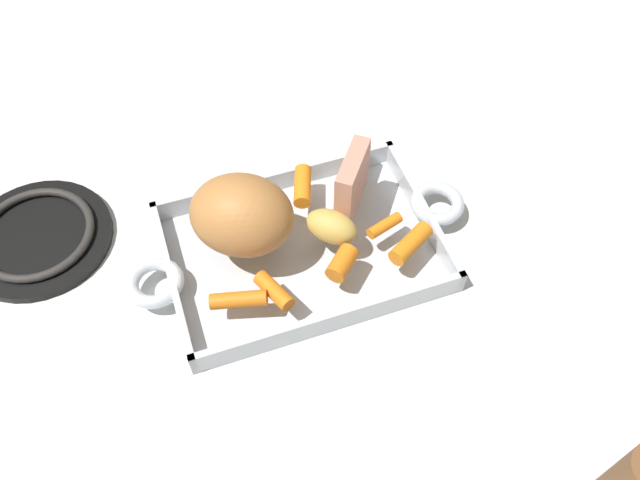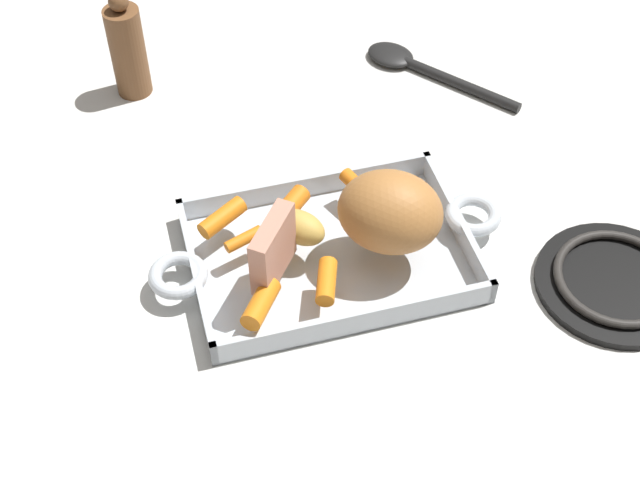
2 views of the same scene
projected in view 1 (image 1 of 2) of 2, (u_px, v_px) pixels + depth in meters
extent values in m
plane|color=silver|center=(303.00, 254.00, 0.80)|extent=(2.13, 2.13, 0.00)
cube|color=silver|center=(302.00, 252.00, 0.80)|extent=(0.33, 0.23, 0.01)
cube|color=silver|center=(333.00, 321.00, 0.73)|extent=(0.33, 0.01, 0.03)
cube|color=silver|center=(276.00, 181.00, 0.85)|extent=(0.33, 0.01, 0.03)
cube|color=silver|center=(173.00, 282.00, 0.76)|extent=(0.01, 0.23, 0.03)
cube|color=silver|center=(422.00, 212.00, 0.82)|extent=(0.01, 0.23, 0.03)
torus|color=silver|center=(154.00, 283.00, 0.74)|extent=(0.07, 0.07, 0.02)
torus|color=silver|center=(437.00, 203.00, 0.81)|extent=(0.07, 0.07, 0.02)
ellipsoid|color=#BA793D|center=(242.00, 215.00, 0.73)|extent=(0.15, 0.14, 0.09)
cube|color=tan|center=(352.00, 182.00, 0.77)|extent=(0.06, 0.08, 0.08)
cylinder|color=orange|center=(303.00, 186.00, 0.81)|extent=(0.04, 0.06, 0.02)
cylinder|color=orange|center=(342.00, 263.00, 0.74)|extent=(0.05, 0.05, 0.02)
cylinder|color=orange|center=(385.00, 226.00, 0.77)|extent=(0.05, 0.03, 0.02)
cylinder|color=orange|center=(274.00, 291.00, 0.72)|extent=(0.04, 0.06, 0.02)
cylinder|color=orange|center=(411.00, 243.00, 0.75)|extent=(0.06, 0.05, 0.03)
cylinder|color=orange|center=(239.00, 300.00, 0.71)|extent=(0.07, 0.04, 0.02)
cylinder|color=orange|center=(357.00, 164.00, 0.83)|extent=(0.05, 0.07, 0.03)
ellipsoid|color=gold|center=(331.00, 227.00, 0.76)|extent=(0.07, 0.07, 0.04)
cylinder|color=black|center=(38.00, 238.00, 0.81)|extent=(0.18, 0.18, 0.01)
torus|color=#2D2B28|center=(35.00, 233.00, 0.80)|extent=(0.14, 0.14, 0.01)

